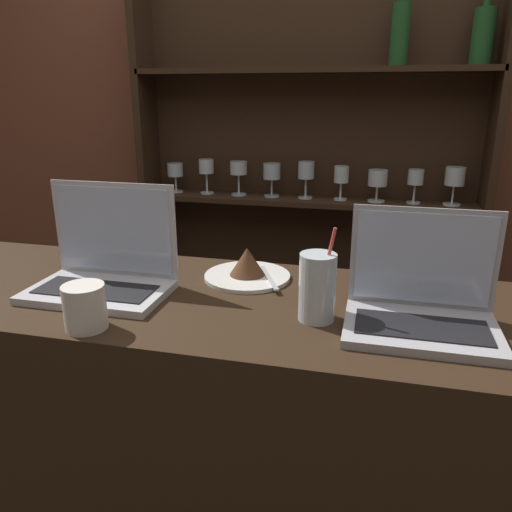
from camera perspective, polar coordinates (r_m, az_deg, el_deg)
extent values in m
cube|color=black|center=(1.43, 2.11, -24.55)|extent=(2.07, 0.54, 1.02)
cube|color=brown|center=(2.07, 8.40, 14.48)|extent=(7.00, 0.06, 2.70)
cube|color=#332114|center=(2.21, -11.68, 4.58)|extent=(0.03, 0.18, 1.94)
cube|color=#332114|center=(2.04, 24.24, 2.20)|extent=(0.03, 0.18, 1.94)
cube|color=#332114|center=(2.10, 5.89, 4.16)|extent=(1.35, 0.02, 1.94)
cube|color=#332114|center=(2.15, 5.25, -6.45)|extent=(1.31, 0.18, 0.02)
cube|color=#332114|center=(2.00, 5.64, 6.31)|extent=(1.31, 0.18, 0.02)
cube|color=#332114|center=(1.96, 6.11, 20.34)|extent=(1.31, 0.18, 0.02)
cylinder|color=silver|center=(2.14, -9.10, 7.31)|extent=(0.06, 0.06, 0.01)
cylinder|color=silver|center=(2.14, -9.14, 8.20)|extent=(0.01, 0.01, 0.06)
cylinder|color=silver|center=(2.13, -9.22, 9.72)|extent=(0.06, 0.06, 0.05)
cylinder|color=silver|center=(2.09, -5.61, 7.20)|extent=(0.05, 0.05, 0.01)
cylinder|color=silver|center=(2.09, -5.65, 8.34)|extent=(0.01, 0.01, 0.08)
cylinder|color=silver|center=(2.08, -5.70, 10.18)|extent=(0.06, 0.06, 0.06)
cylinder|color=silver|center=(2.05, -1.97, 7.06)|extent=(0.06, 0.06, 0.01)
cylinder|color=silver|center=(2.05, -1.99, 8.23)|extent=(0.01, 0.01, 0.08)
cylinder|color=silver|center=(2.04, -2.01, 10.05)|extent=(0.07, 0.07, 0.05)
cylinder|color=silver|center=(2.02, 1.79, 6.88)|extent=(0.06, 0.06, 0.01)
cylinder|color=silver|center=(2.01, 1.80, 7.88)|extent=(0.01, 0.01, 0.07)
cylinder|color=silver|center=(2.00, 1.82, 9.68)|extent=(0.07, 0.07, 0.06)
cylinder|color=silver|center=(2.00, 5.66, 6.67)|extent=(0.06, 0.06, 0.01)
cylinder|color=silver|center=(1.99, 5.69, 7.78)|extent=(0.01, 0.01, 0.07)
cylinder|color=silver|center=(1.98, 5.75, 9.76)|extent=(0.06, 0.06, 0.07)
cylinder|color=silver|center=(1.98, 9.59, 6.42)|extent=(0.05, 0.05, 0.01)
cylinder|color=silver|center=(1.98, 9.64, 7.40)|extent=(0.01, 0.01, 0.06)
cylinder|color=silver|center=(1.97, 9.74, 9.20)|extent=(0.06, 0.06, 0.06)
cylinder|color=silver|center=(1.98, 13.56, 6.14)|extent=(0.06, 0.06, 0.01)
cylinder|color=silver|center=(1.97, 13.63, 7.02)|extent=(0.01, 0.01, 0.06)
cylinder|color=silver|center=(1.96, 13.75, 8.68)|extent=(0.07, 0.07, 0.06)
cylinder|color=silver|center=(1.98, 17.52, 5.83)|extent=(0.05, 0.05, 0.01)
cylinder|color=silver|center=(1.98, 17.62, 6.86)|extent=(0.01, 0.01, 0.07)
cylinder|color=silver|center=(1.97, 17.79, 8.61)|extent=(0.06, 0.06, 0.06)
cylinder|color=silver|center=(2.00, 21.45, 5.50)|extent=(0.06, 0.06, 0.01)
cylinder|color=silver|center=(1.99, 21.57, 6.56)|extent=(0.01, 0.01, 0.07)
cylinder|color=silver|center=(1.98, 21.80, 8.47)|extent=(0.07, 0.07, 0.07)
cylinder|color=#1E4C23|center=(1.95, 16.11, 23.10)|extent=(0.06, 0.06, 0.20)
cylinder|color=#1E4C23|center=(1.97, 24.49, 21.82)|extent=(0.07, 0.07, 0.18)
cube|color=silver|center=(1.24, -17.57, -3.93)|extent=(0.32, 0.20, 0.02)
cube|color=black|center=(1.23, -17.86, -3.64)|extent=(0.28, 0.11, 0.00)
cube|color=silver|center=(1.28, -15.86, 2.93)|extent=(0.32, 0.00, 0.23)
cube|color=silver|center=(1.28, -15.91, 2.90)|extent=(0.30, 0.01, 0.21)
cube|color=#ADADB2|center=(1.05, 18.30, -7.97)|extent=(0.30, 0.21, 0.02)
cube|color=black|center=(1.04, 18.39, -7.70)|extent=(0.25, 0.11, 0.00)
cube|color=#ADADB2|center=(1.10, 18.55, -0.22)|extent=(0.30, 0.00, 0.22)
cube|color=silver|center=(1.10, 18.56, -0.26)|extent=(0.28, 0.01, 0.19)
cylinder|color=silver|center=(1.29, -1.00, -2.34)|extent=(0.22, 0.22, 0.01)
cone|color=#51301C|center=(1.28, -1.01, -0.62)|extent=(0.09, 0.09, 0.07)
cube|color=#B7B7BC|center=(1.26, 1.49, -2.51)|extent=(0.08, 0.16, 0.00)
cylinder|color=silver|center=(1.04, 7.01, -3.57)|extent=(0.08, 0.08, 0.14)
cylinder|color=#E04C47|center=(1.03, 7.81, -2.12)|extent=(0.04, 0.01, 0.20)
cylinder|color=silver|center=(1.06, -18.97, -5.54)|extent=(0.08, 0.08, 0.09)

